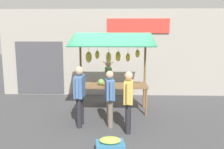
% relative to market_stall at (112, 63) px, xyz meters
% --- Properties ---
extents(ground_plane, '(40.00, 40.00, 0.00)m').
position_rel_market_stall_xyz_m(ground_plane, '(-0.02, 0.04, -1.55)').
color(ground_plane, '#424244').
extents(street_backdrop, '(9.00, 0.30, 3.40)m').
position_rel_market_stall_xyz_m(street_backdrop, '(0.03, -2.15, 0.15)').
color(street_backdrop, '#9E998E').
rests_on(street_backdrop, ground).
extents(market_stall, '(2.50, 1.46, 2.50)m').
position_rel_market_stall_xyz_m(market_stall, '(0.00, 0.00, 0.00)').
color(market_stall, brown).
rests_on(market_stall, ground).
extents(vendor_with_sunhat, '(0.40, 0.67, 1.55)m').
position_rel_market_stall_xyz_m(vendor_with_sunhat, '(0.14, -0.71, -0.65)').
color(vendor_with_sunhat, '#726656').
rests_on(vendor_with_sunhat, ground).
extents(shopper_in_striped_shirt, '(0.25, 0.70, 1.63)m').
position_rel_market_stall_xyz_m(shopper_in_striped_shirt, '(0.81, 1.34, -0.61)').
color(shopper_in_striped_shirt, '#232328').
rests_on(shopper_in_striped_shirt, ground).
extents(shopper_in_grey_tee, '(0.25, 0.67, 1.56)m').
position_rel_market_stall_xyz_m(shopper_in_grey_tee, '(-0.48, 1.70, -0.66)').
color(shopper_in_grey_tee, '#232328').
rests_on(shopper_in_grey_tee, ground).
extents(shopper_with_shopping_bag, '(0.30, 0.65, 1.51)m').
position_rel_market_stall_xyz_m(shopper_with_shopping_bag, '(0.01, 1.30, -0.69)').
color(shopper_with_shopping_bag, '#726656').
rests_on(shopper_with_shopping_bag, ground).
extents(produce_crate_near, '(0.63, 0.47, 0.39)m').
position_rel_market_stall_xyz_m(produce_crate_near, '(-0.07, 2.93, -1.38)').
color(produce_crate_near, teal).
rests_on(produce_crate_near, ground).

